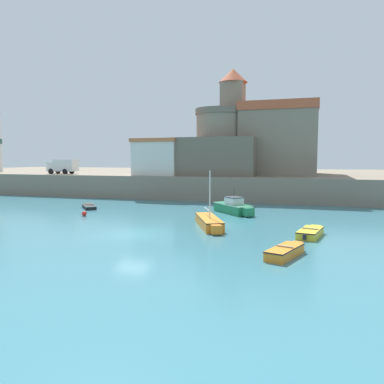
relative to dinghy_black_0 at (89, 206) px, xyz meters
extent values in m
plane|color=teal|center=(10.89, -11.42, -0.23)|extent=(200.00, 200.00, 0.00)
cube|color=gray|center=(10.89, 29.58, 1.33)|extent=(120.00, 40.00, 3.11)
cube|color=black|center=(0.07, -0.08, -0.02)|extent=(2.88, 3.07, 0.41)
cube|color=black|center=(-1.11, 1.28, -0.02)|extent=(0.79, 0.78, 0.35)
cube|color=white|center=(0.07, -0.08, 0.14)|extent=(2.91, 3.10, 0.07)
cube|color=#997F5B|center=(0.07, -0.08, 0.22)|extent=(0.85, 0.77, 0.08)
cube|color=orange|center=(15.42, -6.90, 0.15)|extent=(3.61, 5.68, 0.77)
cube|color=orange|center=(16.73, -9.73, 0.15)|extent=(0.95, 0.89, 0.65)
cube|color=black|center=(15.42, -6.90, 0.50)|extent=(3.64, 5.73, 0.07)
cylinder|color=silver|center=(15.60, -7.29, 2.42)|extent=(0.10, 0.10, 3.76)
cylinder|color=silver|center=(15.13, -6.27, 1.09)|extent=(1.13, 2.33, 0.08)
cube|color=orange|center=(21.80, -14.56, 0.05)|extent=(2.07, 3.42, 0.56)
cube|color=orange|center=(22.40, -12.79, 0.05)|extent=(0.72, 0.65, 0.48)
cube|color=black|center=(21.80, -14.56, 0.29)|extent=(2.09, 3.45, 0.07)
cube|color=#997F5B|center=(21.80, -14.56, 0.37)|extent=(0.93, 0.48, 0.08)
cube|color=yellow|center=(23.18, -8.41, 0.03)|extent=(1.92, 3.50, 0.53)
cube|color=yellow|center=(23.58, -6.51, 0.03)|extent=(0.80, 0.70, 0.45)
cube|color=black|center=(23.18, -8.41, 0.26)|extent=(1.94, 3.54, 0.07)
cube|color=#997F5B|center=(23.18, -8.41, 0.34)|extent=(1.10, 0.42, 0.08)
cube|color=black|center=(22.81, -10.15, 0.08)|extent=(0.24, 0.24, 0.36)
cube|color=#237A4C|center=(15.78, 1.17, 0.23)|extent=(4.47, 4.60, 0.93)
cube|color=#237A4C|center=(17.66, -0.82, 0.23)|extent=(1.22, 1.21, 0.79)
cube|color=white|center=(15.78, 1.17, 0.66)|extent=(4.51, 4.64, 0.07)
cube|color=silver|center=(15.94, 1.00, 1.02)|extent=(2.06, 2.08, 0.65)
cube|color=#2D333D|center=(15.94, 1.00, 1.38)|extent=(2.22, 2.24, 0.08)
cylinder|color=black|center=(15.94, 1.00, 1.87)|extent=(0.04, 0.04, 0.90)
sphere|color=red|center=(2.68, -4.98, 0.00)|extent=(0.47, 0.47, 0.47)
cube|color=gray|center=(18.89, 21.50, 7.25)|extent=(10.25, 14.18, 8.72)
cube|color=#B25133|center=(18.89, 21.50, 12.21)|extent=(10.45, 14.46, 1.20)
cube|color=gray|center=(12.15, 19.37, 9.56)|extent=(3.23, 3.23, 13.35)
cone|color=#B25133|center=(12.15, 19.37, 17.23)|extent=(4.20, 4.20, 2.00)
cube|color=#685E4F|center=(10.89, 16.61, 5.44)|extent=(11.01, 11.01, 5.12)
cylinder|color=gray|center=(10.89, 16.61, 7.12)|extent=(6.69, 6.69, 8.47)
cylinder|color=#685E4F|center=(10.89, 16.61, 11.75)|extent=(7.03, 7.03, 0.80)
cube|color=silver|center=(2.89, 13.99, 5.17)|extent=(6.26, 6.38, 4.56)
cube|color=#C1663D|center=(2.89, 13.99, 7.70)|extent=(6.57, 6.70, 0.50)
cube|color=silver|center=(-12.21, 13.06, 4.18)|extent=(3.37, 2.37, 1.80)
cube|color=silver|center=(-14.26, 12.88, 3.98)|extent=(1.47, 2.11, 1.40)
cube|color=#334756|center=(-14.70, 12.84, 4.18)|extent=(0.28, 1.80, 0.70)
cylinder|color=black|center=(-14.07, 11.94, 3.28)|extent=(0.82, 0.35, 0.80)
cylinder|color=black|center=(-14.24, 13.83, 3.28)|extent=(0.82, 0.35, 0.80)
cylinder|color=black|center=(-11.73, 12.15, 3.28)|extent=(0.82, 0.35, 0.80)
cylinder|color=black|center=(-11.90, 14.04, 3.28)|extent=(0.82, 0.35, 0.80)
camera|label=1|loc=(22.89, -35.59, 5.26)|focal=35.00mm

